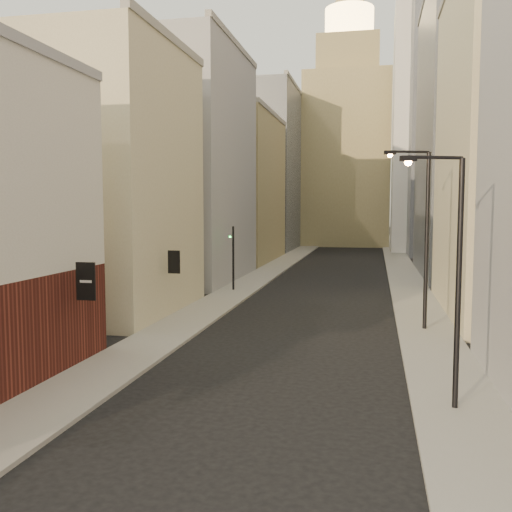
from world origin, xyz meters
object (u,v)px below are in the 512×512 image
Objects in this scene: traffic_light_left at (233,248)px; white_tower at (422,120)px; streetlamp_mid at (422,229)px; streetlamp_near at (453,268)px; clock_tower at (348,140)px.

white_tower is at bearing -116.02° from traffic_light_left.
white_tower is 4.44× the size of streetlamp_mid.
traffic_light_left is at bearing 96.24° from streetlamp_near.
streetlamp_near is at bearing -84.89° from clock_tower.
streetlamp_near is at bearing -108.84° from streetlamp_mid.
streetlamp_mid is at bearing -94.10° from white_tower.
clock_tower is at bearing -100.20° from traffic_light_left.
streetlamp_near is 1.61× the size of traffic_light_left.
white_tower is 47.92m from traffic_light_left.
clock_tower is 8.98× the size of traffic_light_left.
streetlamp_mid is 17.50m from traffic_light_left.
white_tower is at bearing 64.10° from streetlamp_near.
streetlamp_mid reaches higher than traffic_light_left.
clock_tower is at bearing 72.57° from streetlamp_near.
traffic_light_left is (-5.82, -56.21, -14.27)m from clock_tower.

